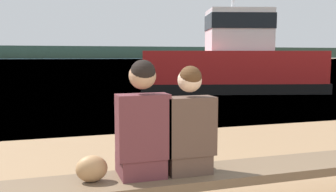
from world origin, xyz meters
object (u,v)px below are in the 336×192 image
object	(u,v)px
bench_main	(143,186)
person_right	(188,128)
person_left	(142,126)
shopping_bag	(92,169)
tugboat_red	(231,66)

from	to	relation	value
bench_main	person_right	bearing A→B (deg)	1.00
person_left	shopping_bag	xyz separation A→B (m)	(-0.43, 0.01, -0.33)
bench_main	tugboat_red	size ratio (longest dim) A/B	1.12
person_left	person_right	world-z (taller)	person_left
bench_main	person_left	bearing A→B (deg)	69.77
person_left	tugboat_red	world-z (taller)	tugboat_red
bench_main	tugboat_red	distance (m)	13.02
tugboat_red	bench_main	bearing A→B (deg)	164.48
person_right	shopping_bag	size ratio (longest dim) A/B	3.66
shopping_bag	tugboat_red	bearing A→B (deg)	58.24
person_left	person_right	xyz separation A→B (m)	(0.42, 0.00, -0.04)
person_right	shopping_bag	world-z (taller)	person_right
bench_main	shopping_bag	distance (m)	0.46
shopping_bag	person_right	bearing A→B (deg)	-0.47
bench_main	person_left	size ratio (longest dim) A/B	8.85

